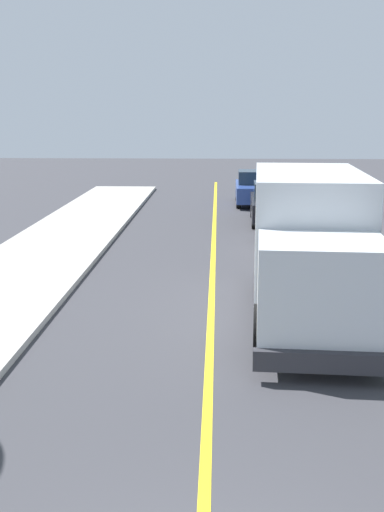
% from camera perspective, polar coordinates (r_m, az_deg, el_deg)
% --- Properties ---
extents(centre_line_yellow, '(0.16, 56.00, 0.01)m').
position_cam_1_polar(centre_line_yellow, '(15.09, 1.72, -4.76)').
color(centre_line_yellow, gold).
rests_on(centre_line_yellow, ground).
extents(box_truck, '(2.82, 7.31, 3.20)m').
position_cam_1_polar(box_truck, '(14.45, 10.39, 1.46)').
color(box_truck, silver).
rests_on(box_truck, ground).
extents(parked_car_near, '(1.89, 4.43, 1.67)m').
position_cam_1_polar(parked_car_near, '(21.44, 8.57, 2.50)').
color(parked_car_near, '#B7B7BC').
rests_on(parked_car_near, ground).
extents(parked_car_mid, '(1.93, 4.45, 1.67)m').
position_cam_1_polar(parked_car_mid, '(26.95, 7.21, 4.61)').
color(parked_car_mid, black).
rests_on(parked_car_mid, ground).
extents(parked_car_far, '(1.86, 4.42, 1.67)m').
position_cam_1_polar(parked_car_far, '(32.38, 5.54, 5.99)').
color(parked_car_far, '#2D4793').
rests_on(parked_car_far, ground).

